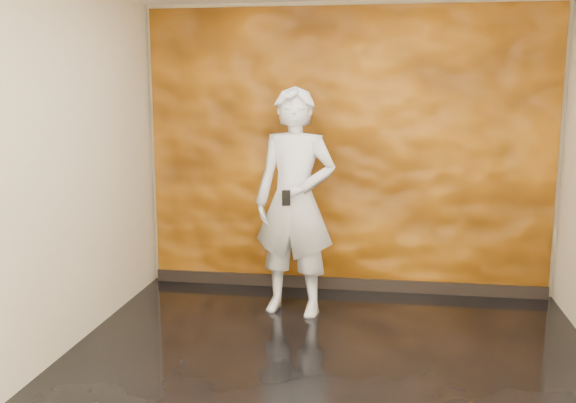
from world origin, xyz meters
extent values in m
cube|color=black|center=(0.00, 0.00, -0.01)|extent=(4.00, 4.00, 0.01)
cube|color=beige|center=(0.00, 2.00, 1.40)|extent=(4.00, 0.02, 2.80)
cube|color=beige|center=(0.00, -2.00, 1.40)|extent=(4.00, 0.02, 2.80)
cube|color=beige|center=(-2.00, 0.00, 1.40)|extent=(0.02, 4.00, 2.80)
cube|color=#BF6A0D|center=(0.00, 1.96, 1.38)|extent=(3.90, 0.06, 2.75)
cube|color=black|center=(0.00, 1.92, 0.06)|extent=(3.90, 0.04, 0.12)
imported|color=#A9AEBA|center=(-0.40, 1.22, 1.00)|extent=(0.81, 0.61, 2.01)
cube|color=black|center=(-0.43, 0.92, 1.09)|extent=(0.07, 0.04, 0.13)
camera|label=1|loc=(0.40, -4.27, 2.01)|focal=40.00mm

